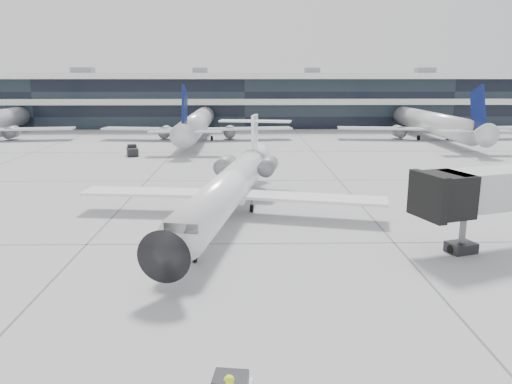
{
  "coord_description": "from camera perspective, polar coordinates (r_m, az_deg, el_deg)",
  "views": [
    {
      "loc": [
        0.41,
        -30.76,
        10.64
      ],
      "look_at": [
        1.04,
        3.63,
        2.6
      ],
      "focal_mm": 35.0,
      "sensor_mm": 36.0,
      "label": 1
    }
  ],
  "objects": [
    {
      "name": "regional_jet",
      "position": [
        38.54,
        -2.95,
        0.72
      ],
      "size": [
        23.83,
        29.71,
        6.88
      ],
      "rotation": [
        0.0,
        0.0,
        -0.17
      ],
      "color": "white",
      "rests_on": "ground"
    },
    {
      "name": "bg_jet_center",
      "position": [
        86.83,
        -6.63,
        6.03
      ],
      "size": [
        32.0,
        40.0,
        9.6
      ],
      "primitive_type": null,
      "color": "silver",
      "rests_on": "ground"
    },
    {
      "name": "ground",
      "position": [
        32.55,
        -1.72,
        -5.93
      ],
      "size": [
        220.0,
        220.0,
        0.0
      ],
      "primitive_type": "plane",
      "color": "gray",
      "rests_on": "ground"
    },
    {
      "name": "far_tug",
      "position": [
        70.14,
        -13.95,
        4.6
      ],
      "size": [
        2.05,
        2.66,
        1.5
      ],
      "rotation": [
        0.0,
        0.0,
        0.31
      ],
      "color": "black",
      "rests_on": "ground"
    },
    {
      "name": "traffic_cone",
      "position": [
        38.6,
        -6.57,
        -2.51
      ],
      "size": [
        0.48,
        0.48,
        0.59
      ],
      "rotation": [
        0.0,
        0.0,
        0.23
      ],
      "color": "orange",
      "rests_on": "ground"
    },
    {
      "name": "bg_jet_right",
      "position": [
        92.02,
        19.14,
        5.79
      ],
      "size": [
        32.0,
        40.0,
        9.6
      ],
      "primitive_type": null,
      "color": "silver",
      "rests_on": "ground"
    },
    {
      "name": "terminal",
      "position": [
        112.91,
        -1.27,
        10.29
      ],
      "size": [
        170.0,
        22.0,
        10.0
      ],
      "primitive_type": "cube",
      "color": "black",
      "rests_on": "ground"
    }
  ]
}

